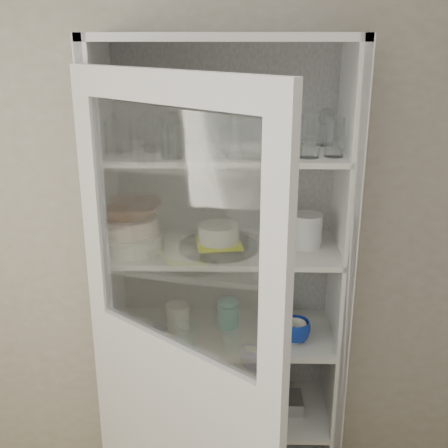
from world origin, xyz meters
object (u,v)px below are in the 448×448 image
at_px(terracotta_bowl, 130,210).
at_px(measuring_cups, 152,331).
at_px(glass_platter, 219,246).
at_px(grey_bowl_stack, 307,230).
at_px(teal_jar, 228,314).
at_px(plate_stack_back, 130,225).
at_px(cream_bowl, 131,225).
at_px(goblet_1, 214,122).
at_px(yellow_trivet, 219,243).
at_px(white_ramekin, 219,233).
at_px(pantry_cabinet, 224,307).
at_px(cream_dish, 207,397).
at_px(mug_teal, 279,315).
at_px(goblet_2, 223,127).
at_px(mug_white, 295,332).
at_px(plate_stack_front, 132,241).
at_px(goblet_0, 147,127).
at_px(cupboard_door, 178,399).
at_px(tin_box, 281,402).
at_px(goblet_3, 326,125).
at_px(white_canister, 178,317).

height_order(terracotta_bowl, measuring_cups, terracotta_bowl).
xyz_separation_m(terracotta_bowl, glass_platter, (0.35, 0.02, -0.16)).
xyz_separation_m(grey_bowl_stack, teal_jar, (-0.32, 0.05, -0.41)).
distance_m(plate_stack_back, cream_bowl, 0.18).
distance_m(goblet_1, measuring_cups, 0.93).
distance_m(yellow_trivet, white_ramekin, 0.04).
bearing_deg(pantry_cabinet, cream_dish, -148.49).
relative_size(grey_bowl_stack, mug_teal, 1.50).
relative_size(plate_stack_back, cream_dish, 0.93).
bearing_deg(goblet_2, pantry_cabinet, -64.81).
bearing_deg(terracotta_bowl, grey_bowl_stack, 3.70).
bearing_deg(cream_dish, mug_white, -15.47).
bearing_deg(goblet_1, goblet_2, -36.70).
height_order(plate_stack_front, mug_teal, plate_stack_front).
bearing_deg(goblet_0, goblet_1, 7.72).
bearing_deg(goblet_2, cupboard_door, -103.95).
relative_size(glass_platter, cream_dish, 1.38).
bearing_deg(white_ramekin, tin_box, 6.76).
height_order(goblet_3, yellow_trivet, goblet_3).
distance_m(goblet_0, plate_stack_front, 0.47).
distance_m(goblet_1, glass_platter, 0.51).
distance_m(white_ramekin, teal_jar, 0.42).
xyz_separation_m(glass_platter, tin_box, (0.28, 0.03, -0.78)).
height_order(white_ramekin, white_canister, white_ramekin).
distance_m(goblet_2, glass_platter, 0.48).
xyz_separation_m(terracotta_bowl, cream_dish, (0.29, 0.07, -0.93)).
relative_size(terracotta_bowl, tin_box, 1.27).
relative_size(goblet_0, white_canister, 1.32).
relative_size(goblet_3, cream_dish, 0.71).
distance_m(goblet_1, cream_dish, 1.26).
relative_size(pantry_cabinet, tin_box, 10.68).
bearing_deg(terracotta_bowl, measuring_cups, 1.21).
bearing_deg(mug_teal, goblet_2, -169.58).
bearing_deg(mug_teal, goblet_3, 27.86).
bearing_deg(goblet_3, goblet_0, -177.01).
distance_m(goblet_3, mug_teal, 0.86).
bearing_deg(glass_platter, goblet_0, 159.47).
height_order(grey_bowl_stack, measuring_cups, grey_bowl_stack).
bearing_deg(white_ramekin, cupboard_door, -105.55).
distance_m(mug_white, tin_box, 0.43).
bearing_deg(mug_white, cupboard_door, -144.98).
distance_m(plate_stack_front, measuring_cups, 0.42).
bearing_deg(terracotta_bowl, plate_stack_back, 102.85).
relative_size(goblet_2, yellow_trivet, 0.87).
distance_m(terracotta_bowl, grey_bowl_stack, 0.72).
xyz_separation_m(goblet_3, yellow_trivet, (-0.43, -0.15, -0.46)).
xyz_separation_m(cream_bowl, grey_bowl_stack, (0.71, 0.05, -0.03)).
distance_m(glass_platter, teal_jar, 0.36).
distance_m(goblet_2, cream_bowl, 0.54).
relative_size(yellow_trivet, cream_dish, 0.75).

